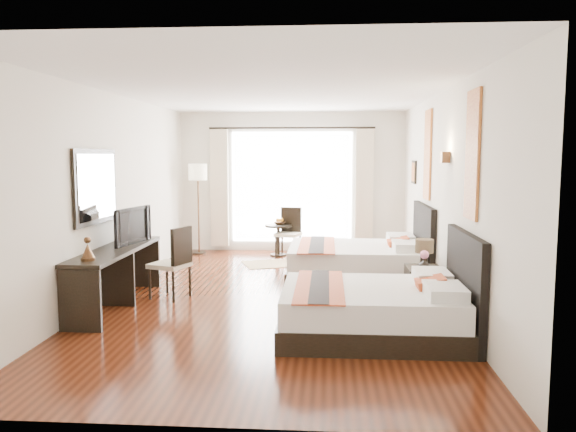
# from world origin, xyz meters

# --- Properties ---
(floor) EXTENTS (4.50, 7.50, 0.01)m
(floor) POSITION_xyz_m (0.00, 0.00, -0.01)
(floor) COLOR #38150A
(floor) RESTS_ON ground
(ceiling) EXTENTS (4.50, 7.50, 0.02)m
(ceiling) POSITION_xyz_m (0.00, 0.00, 2.79)
(ceiling) COLOR white
(ceiling) RESTS_ON wall_headboard
(wall_headboard) EXTENTS (0.01, 7.50, 2.80)m
(wall_headboard) POSITION_xyz_m (2.25, 0.00, 1.40)
(wall_headboard) COLOR silver
(wall_headboard) RESTS_ON floor
(wall_desk) EXTENTS (0.01, 7.50, 2.80)m
(wall_desk) POSITION_xyz_m (-2.25, 0.00, 1.40)
(wall_desk) COLOR silver
(wall_desk) RESTS_ON floor
(wall_window) EXTENTS (4.50, 0.01, 2.80)m
(wall_window) POSITION_xyz_m (0.00, 3.75, 1.40)
(wall_window) COLOR silver
(wall_window) RESTS_ON floor
(wall_entry) EXTENTS (4.50, 0.01, 2.80)m
(wall_entry) POSITION_xyz_m (0.00, -3.75, 1.40)
(wall_entry) COLOR silver
(wall_entry) RESTS_ON floor
(window_glass) EXTENTS (2.40, 0.02, 2.20)m
(window_glass) POSITION_xyz_m (0.00, 3.73, 1.30)
(window_glass) COLOR white
(window_glass) RESTS_ON wall_window
(sheer_curtain) EXTENTS (2.30, 0.02, 2.10)m
(sheer_curtain) POSITION_xyz_m (0.00, 3.67, 1.30)
(sheer_curtain) COLOR white
(sheer_curtain) RESTS_ON wall_window
(drape_left) EXTENTS (0.35, 0.14, 2.35)m
(drape_left) POSITION_xyz_m (-1.45, 3.63, 1.28)
(drape_left) COLOR #B8AD8F
(drape_left) RESTS_ON floor
(drape_right) EXTENTS (0.35, 0.14, 2.35)m
(drape_right) POSITION_xyz_m (1.45, 3.63, 1.28)
(drape_right) COLOR #B8AD8F
(drape_right) RESTS_ON floor
(art_panel_near) EXTENTS (0.03, 0.50, 1.35)m
(art_panel_near) POSITION_xyz_m (2.23, -1.55, 1.95)
(art_panel_near) COLOR maroon
(art_panel_near) RESTS_ON wall_headboard
(art_panel_far) EXTENTS (0.03, 0.50, 1.35)m
(art_panel_far) POSITION_xyz_m (2.23, 1.09, 1.95)
(art_panel_far) COLOR maroon
(art_panel_far) RESTS_ON wall_headboard
(wall_sconce) EXTENTS (0.10, 0.14, 0.14)m
(wall_sconce) POSITION_xyz_m (2.19, -0.38, 1.92)
(wall_sconce) COLOR #462D19
(wall_sconce) RESTS_ON wall_headboard
(mirror_frame) EXTENTS (0.04, 1.25, 0.95)m
(mirror_frame) POSITION_xyz_m (-2.22, -0.61, 1.55)
(mirror_frame) COLOR black
(mirror_frame) RESTS_ON wall_desk
(mirror_glass) EXTENTS (0.01, 1.12, 0.82)m
(mirror_glass) POSITION_xyz_m (-2.19, -0.61, 1.55)
(mirror_glass) COLOR white
(mirror_glass) RESTS_ON mirror_frame
(bed_near) EXTENTS (2.02, 1.57, 1.13)m
(bed_near) POSITION_xyz_m (1.30, -1.55, 0.30)
(bed_near) COLOR black
(bed_near) RESTS_ON floor
(bed_far) EXTENTS (2.12, 1.65, 1.19)m
(bed_far) POSITION_xyz_m (1.25, 1.09, 0.31)
(bed_far) COLOR black
(bed_far) RESTS_ON floor
(nightstand) EXTENTS (0.43, 0.54, 0.52)m
(nightstand) POSITION_xyz_m (1.97, -0.38, 0.26)
(nightstand) COLOR black
(nightstand) RESTS_ON floor
(table_lamp) EXTENTS (0.23, 0.23, 0.37)m
(table_lamp) POSITION_xyz_m (1.98, -0.30, 0.75)
(table_lamp) COLOR black
(table_lamp) RESTS_ON nightstand
(vase) EXTENTS (0.15, 0.15, 0.13)m
(vase) POSITION_xyz_m (1.95, -0.48, 0.56)
(vase) COLOR black
(vase) RESTS_ON nightstand
(console_desk) EXTENTS (0.50, 2.20, 0.76)m
(console_desk) POSITION_xyz_m (-1.99, -0.61, 0.38)
(console_desk) COLOR black
(console_desk) RESTS_ON floor
(television) EXTENTS (0.28, 0.86, 0.49)m
(television) POSITION_xyz_m (-1.97, -0.21, 1.00)
(television) COLOR black
(television) RESTS_ON console_desk
(bronze_figurine) EXTENTS (0.19, 0.19, 0.24)m
(bronze_figurine) POSITION_xyz_m (-1.99, -1.43, 0.87)
(bronze_figurine) COLOR #462D19
(bronze_figurine) RESTS_ON console_desk
(desk_chair) EXTENTS (0.59, 0.59, 0.98)m
(desk_chair) POSITION_xyz_m (-1.40, -0.16, 0.30)
(desk_chair) COLOR beige
(desk_chair) RESTS_ON floor
(floor_lamp) EXTENTS (0.36, 0.36, 1.77)m
(floor_lamp) POSITION_xyz_m (-1.80, 3.24, 1.50)
(floor_lamp) COLOR black
(floor_lamp) RESTS_ON floor
(side_table) EXTENTS (0.52, 0.52, 0.61)m
(side_table) POSITION_xyz_m (-0.22, 3.17, 0.30)
(side_table) COLOR black
(side_table) RESTS_ON floor
(fruit_bowl) EXTENTS (0.29, 0.29, 0.05)m
(fruit_bowl) POSITION_xyz_m (-0.20, 3.19, 0.63)
(fruit_bowl) COLOR #452918
(fruit_bowl) RESTS_ON side_table
(window_chair) EXTENTS (0.53, 0.53, 0.94)m
(window_chair) POSITION_xyz_m (-0.02, 3.08, 0.29)
(window_chair) COLOR beige
(window_chair) RESTS_ON floor
(jute_rug) EXTENTS (1.32, 1.10, 0.01)m
(jute_rug) POSITION_xyz_m (-0.19, 2.33, 0.01)
(jute_rug) COLOR tan
(jute_rug) RESTS_ON floor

